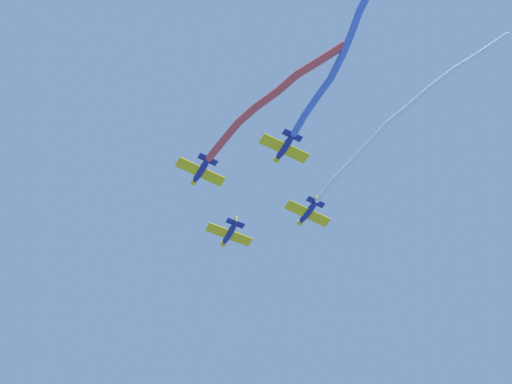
{
  "coord_description": "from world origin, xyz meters",
  "views": [
    {
      "loc": [
        -10.93,
        50.01,
        5.29
      ],
      "look_at": [
        -3.31,
        -1.72,
        77.9
      ],
      "focal_mm": 48.99,
      "sensor_mm": 36.0,
      "label": 1
    }
  ],
  "objects": [
    {
      "name": "smoke_trail_slot",
      "position": [
        -16.68,
        18.12,
        78.21
      ],
      "size": [
        14.84,
        25.0,
        2.24
      ],
      "color": "#4C75DB"
    },
    {
      "name": "smoke_trail_right_wing",
      "position": [
        -22.19,
        5.65,
        79.34
      ],
      "size": [
        24.36,
        19.28,
        2.86
      ],
      "color": "white"
    },
    {
      "name": "airplane_slot",
      "position": [
        -7.75,
        4.48,
        77.79
      ],
      "size": [
        6.03,
        5.2,
        1.62
      ],
      "rotation": [
        0.0,
        0.0,
        5.35
      ],
      "color": "navy"
    },
    {
      "name": "smoke_trail_left_wing",
      "position": [
        -6.78,
        11.19,
        77.84
      ],
      "size": [
        18.56,
        13.05,
        1.72
      ],
      "color": "#DB4C4C"
    },
    {
      "name": "airplane_left_wing",
      "position": [
        3.04,
        2.71,
        77.59
      ],
      "size": [
        5.96,
        5.24,
        1.62
      ],
      "rotation": [
        0.0,
        0.0,
        5.38
      ],
      "color": "navy"
    },
    {
      "name": "airplane_right_wing",
      "position": [
        -9.52,
        -6.31,
        78.29
      ],
      "size": [
        5.96,
        5.24,
        1.62
      ],
      "rotation": [
        0.0,
        0.0,
        5.38
      ],
      "color": "navy"
    },
    {
      "name": "airplane_lead",
      "position": [
        1.26,
        -8.09,
        77.99
      ],
      "size": [
        6.14,
        5.12,
        1.62
      ],
      "rotation": [
        0.0,
        0.0,
        5.31
      ],
      "color": "navy"
    }
  ]
}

